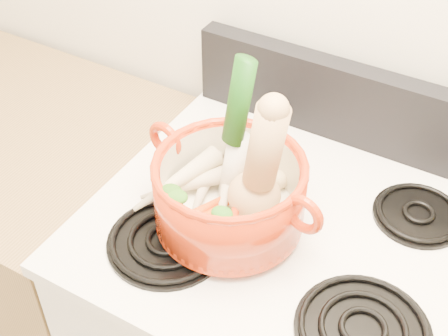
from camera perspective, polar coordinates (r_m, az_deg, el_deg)
The scene contains 19 objects.
cooktop at distance 1.21m, azimuth 6.68°, elevation -5.81°, with size 0.78×0.67×0.03m, color white.
control_backsplash at distance 1.36m, azimuth 12.40°, elevation 5.43°, with size 0.76×0.05×0.18m, color black.
burner_front_left at distance 1.16m, azimuth -5.22°, elevation -6.60°, with size 0.22×0.22×0.02m, color black.
burner_front_right at distance 1.06m, azimuth 12.60°, elevation -14.15°, with size 0.22×0.22×0.02m, color black.
burner_back_left at distance 1.34m, azimuth 1.94°, elevation 1.66°, with size 0.17×0.17×0.02m, color black.
burner_back_right at distance 1.26m, azimuth 17.36°, elevation -3.97°, with size 0.17×0.17×0.02m, color black.
dutch_oven at distance 1.13m, azimuth 0.51°, elevation -2.34°, with size 0.28×0.28×0.14m, color #AC280A.
pot_handle_left at distance 1.18m, azimuth -5.40°, elevation 2.61°, with size 0.08×0.08×0.02m, color #AC280A.
pot_handle_right at distance 1.04m, azimuth 7.28°, elevation -4.23°, with size 0.08×0.08×0.02m, color #AC280A.
squash at distance 1.07m, azimuth 2.91°, elevation 0.58°, with size 0.10×0.10×0.25m, color tan, non-canonical shape.
leek at distance 1.09m, azimuth 0.95°, elevation 3.35°, with size 0.05×0.05×0.29m, color silver.
ginger at distance 1.19m, azimuth 3.57°, elevation -0.76°, with size 0.08×0.06×0.04m, color tan.
parsnip_0 at distance 1.20m, azimuth -1.37°, elevation -0.29°, with size 0.04×0.04×0.23m, color beige.
parsnip_1 at distance 1.17m, azimuth -3.33°, elevation -1.38°, with size 0.04×0.04×0.18m, color beige.
parsnip_2 at distance 1.15m, azimuth 0.28°, elevation -1.72°, with size 0.04×0.04×0.18m, color beige.
parsnip_3 at distance 1.16m, azimuth -4.39°, elevation -1.07°, with size 0.04×0.04×0.19m, color beige.
carrot_0 at distance 1.12m, azimuth -1.81°, elevation -4.69°, with size 0.03×0.03×0.15m, color #D6420A.
carrot_1 at distance 1.12m, azimuth -2.25°, elevation -4.11°, with size 0.03×0.03×0.14m, color red.
carrot_2 at distance 1.10m, azimuth 0.78°, elevation -4.79°, with size 0.03×0.03×0.15m, color red.
Camera 1 is at (0.29, 0.63, 1.82)m, focal length 50.00 mm.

